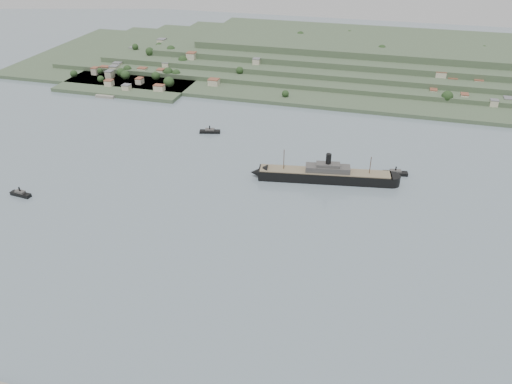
# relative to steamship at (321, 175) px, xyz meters

# --- Properties ---
(ground) EXTENTS (1400.00, 1400.00, 0.00)m
(ground) POSITION_rel_steamship_xyz_m (-54.31, -79.14, -5.12)
(ground) COLOR slate
(ground) RESTS_ON ground
(far_peninsula) EXTENTS (760.00, 309.00, 30.00)m
(far_peninsula) POSITION_rel_steamship_xyz_m (-26.41, 313.96, 6.76)
(far_peninsula) COLOR #394B32
(far_peninsula) RESTS_ON ground
(steamship) EXTENTS (115.32, 29.93, 27.75)m
(steamship) POSITION_rel_steamship_xyz_m (0.00, 0.00, 0.00)
(steamship) COLOR black
(steamship) RESTS_ON ground
(tugboat) EXTENTS (16.97, 6.19, 7.47)m
(tugboat) POSITION_rel_steamship_xyz_m (-210.13, -81.90, -3.30)
(tugboat) COLOR black
(tugboat) RESTS_ON ground
(ferry_west) EXTENTS (19.85, 9.72, 7.18)m
(ferry_west) POSITION_rel_steamship_xyz_m (-114.60, 64.00, -3.40)
(ferry_west) COLOR black
(ferry_west) RESTS_ON ground
(ferry_east) EXTENTS (20.06, 8.75, 7.28)m
(ferry_east) POSITION_rel_steamship_xyz_m (55.94, 24.85, -3.37)
(ferry_east) COLOR black
(ferry_east) RESTS_ON ground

